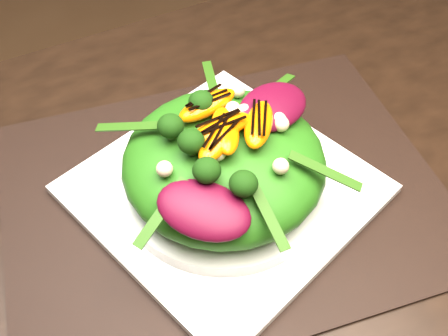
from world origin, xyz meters
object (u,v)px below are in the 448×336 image
plate_base (224,189)px  salad_bowl (224,181)px  orange_segment (209,124)px  dining_table (239,260)px  lettuce_mound (224,161)px  placemat (224,193)px

plate_base → salad_bowl: bearing=90.0°
orange_segment → plate_base: bearing=-62.7°
dining_table → plate_base: (0.02, 0.08, 0.03)m
orange_segment → lettuce_mound: bearing=-62.7°
plate_base → lettuce_mound: lettuce_mound is taller
placemat → plate_base: bearing=-90.0°
plate_base → salad_bowl: size_ratio=1.24×
plate_base → salad_bowl: 0.01m
salad_bowl → orange_segment: bearing=117.3°
plate_base → salad_bowl: (0.00, 0.00, 0.01)m
plate_base → dining_table: bearing=-105.8°
placemat → orange_segment: bearing=117.3°
dining_table → placemat: bearing=74.2°
placemat → plate_base: size_ratio=1.72×
dining_table → salad_bowl: dining_table is taller
plate_base → orange_segment: orange_segment is taller
dining_table → placemat: 0.08m
lettuce_mound → dining_table: bearing=-105.8°
placemat → plate_base: 0.01m
salad_bowl → orange_segment: orange_segment is taller
placemat → lettuce_mound: bearing=0.0°
dining_table → placemat: size_ratio=3.17×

